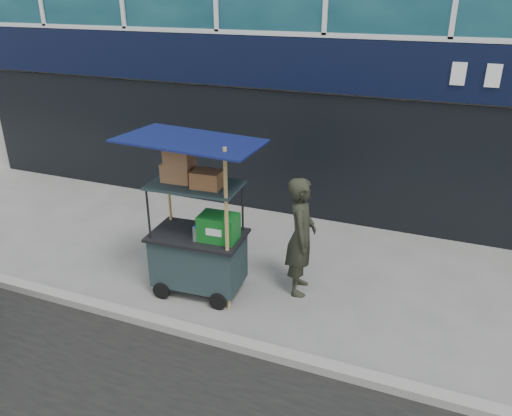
% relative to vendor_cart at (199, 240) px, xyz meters
% --- Properties ---
extents(ground, '(80.00, 80.00, 0.00)m').
position_rel_vendor_cart_xyz_m(ground, '(0.88, -0.80, -0.84)').
color(ground, slate).
rests_on(ground, ground).
extents(curb, '(80.00, 0.18, 0.12)m').
position_rel_vendor_cart_xyz_m(curb, '(0.88, -1.00, -0.78)').
color(curb, gray).
rests_on(curb, ground).
extents(vendor_cart, '(1.86, 1.37, 2.40)m').
position_rel_vendor_cart_xyz_m(vendor_cart, '(0.00, 0.00, 0.00)').
color(vendor_cart, black).
rests_on(vendor_cart, ground).
extents(vendor_man, '(0.55, 0.72, 1.77)m').
position_rel_vendor_cart_xyz_m(vendor_man, '(1.35, 0.56, 0.04)').
color(vendor_man, '#27291E').
rests_on(vendor_man, ground).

